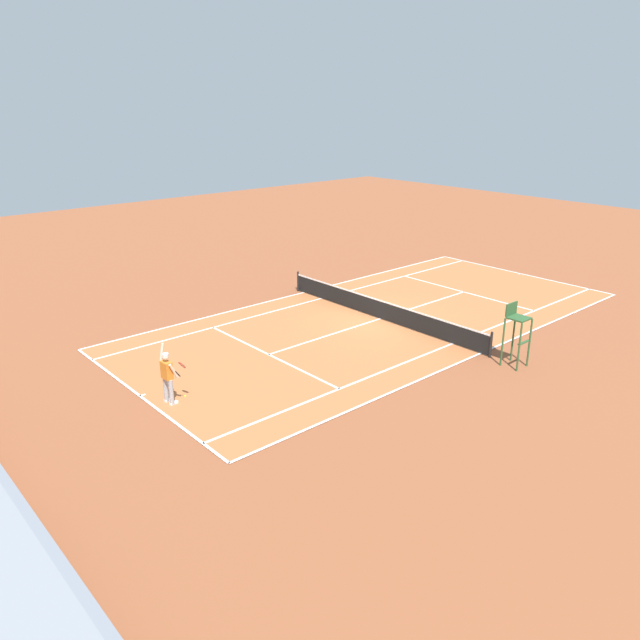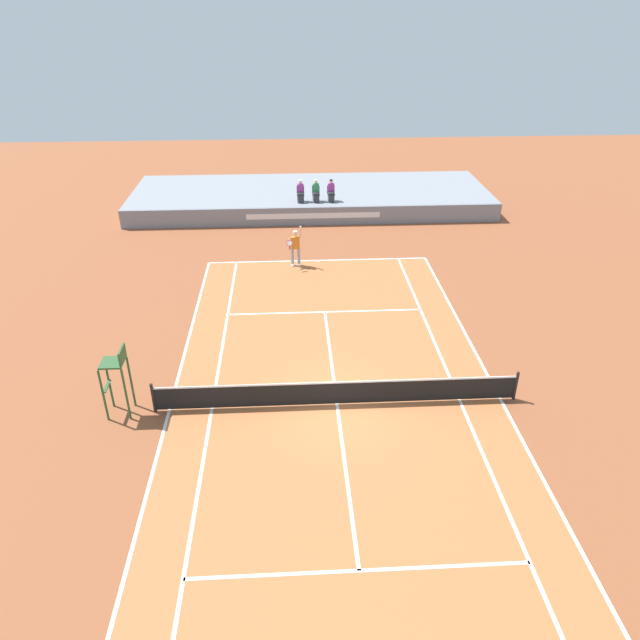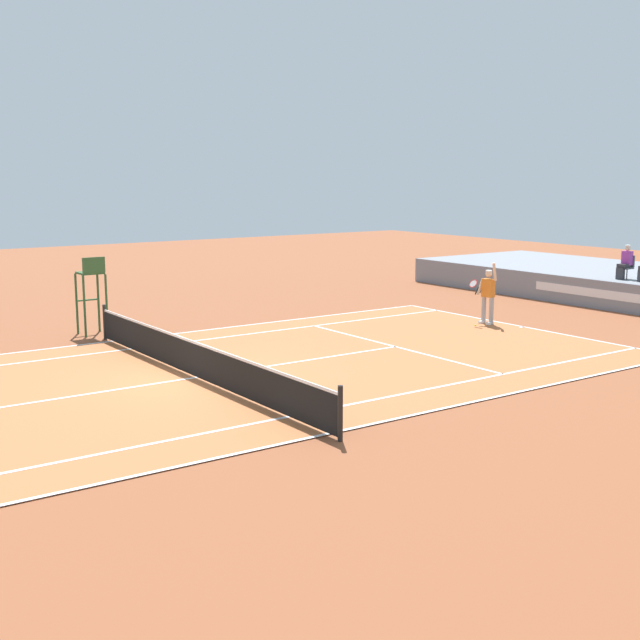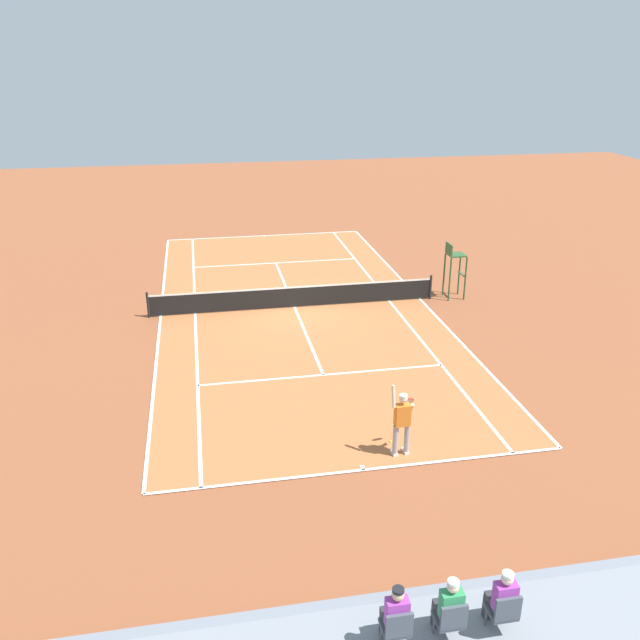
% 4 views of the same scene
% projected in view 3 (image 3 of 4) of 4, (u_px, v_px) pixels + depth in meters
% --- Properties ---
extents(ground_plane, '(80.00, 80.00, 0.00)m').
position_uv_depth(ground_plane, '(195.00, 378.00, 20.20)').
color(ground_plane, brown).
extents(court, '(11.08, 23.88, 0.03)m').
position_uv_depth(court, '(195.00, 378.00, 20.19)').
color(court, '#B76638').
rests_on(court, ground).
extents(net, '(11.98, 0.10, 1.07)m').
position_uv_depth(net, '(195.00, 358.00, 20.11)').
color(net, black).
rests_on(net, ground).
extents(barrier_wall, '(22.11, 0.25, 1.08)m').
position_uv_depth(barrier_wall, '(623.00, 298.00, 29.85)').
color(barrier_wall, gray).
rests_on(barrier_wall, ground).
extents(spectator_seated_0, '(0.44, 0.60, 1.27)m').
position_uv_depth(spectator_seated_0, '(625.00, 263.00, 30.80)').
color(spectator_seated_0, '#474C56').
rests_on(spectator_seated_0, bleacher_platform).
extents(tennis_player, '(0.76, 0.66, 2.08)m').
position_uv_depth(tennis_player, '(488.00, 295.00, 27.40)').
color(tennis_player, '#9E9EA3').
rests_on(tennis_player, ground).
extents(tennis_ball, '(0.07, 0.07, 0.07)m').
position_uv_depth(tennis_ball, '(475.00, 326.00, 27.14)').
color(tennis_ball, '#D1E533').
rests_on(tennis_ball, ground).
extents(umpire_chair, '(0.77, 0.77, 2.44)m').
position_uv_depth(umpire_chair, '(91.00, 285.00, 25.51)').
color(umpire_chair, '#2D562D').
rests_on(umpire_chair, ground).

